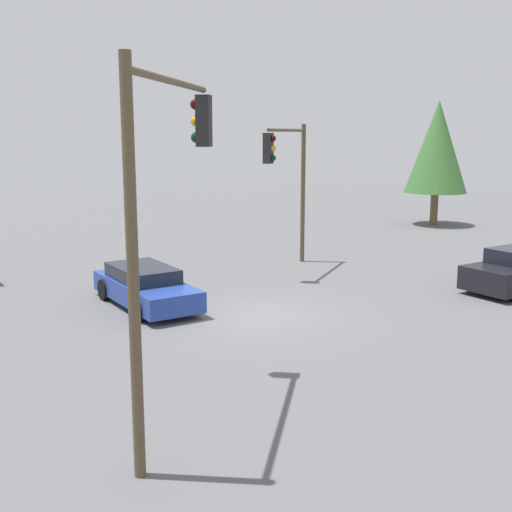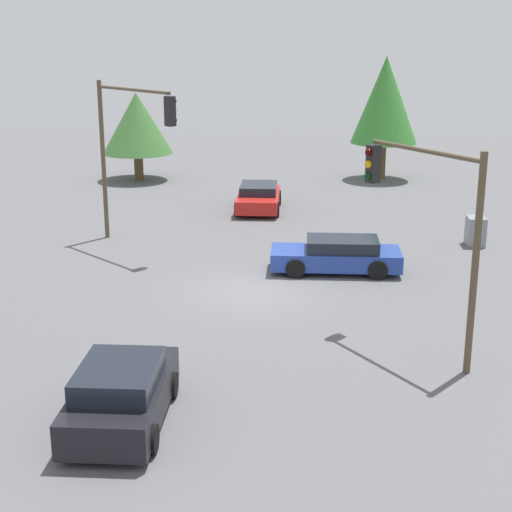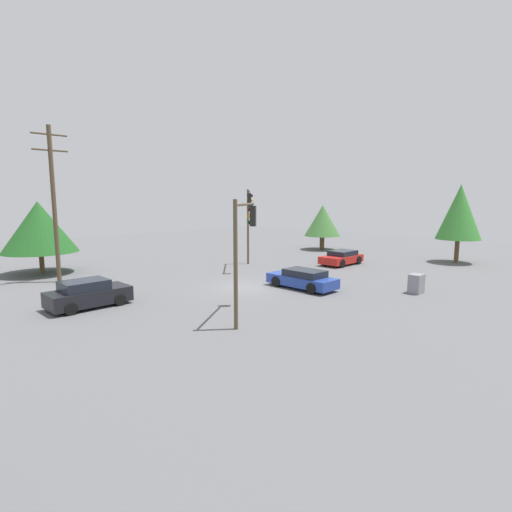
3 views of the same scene
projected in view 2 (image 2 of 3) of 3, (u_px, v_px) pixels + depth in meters
ground_plane at (254, 291)px, 25.83m from camera, size 80.00×80.00×0.00m
sedan_blue at (337, 255)px, 27.69m from camera, size 1.88×4.56×1.22m
sedan_dark at (121, 394)px, 17.08m from camera, size 4.06×2.00×1.45m
sedan_red at (259, 197)px, 36.97m from camera, size 4.07×2.04×1.21m
traffic_signal_main at (428, 209)px, 20.08m from camera, size 3.56×2.62×5.60m
traffic_signal_cross at (128, 135)px, 29.87m from camera, size 3.29×3.60×6.36m
electrical_cabinet at (476, 231)px, 31.03m from camera, size 0.88×0.69×1.15m
tree_left at (385, 100)px, 43.23m from camera, size 3.70×3.70×6.82m
tree_corner at (137, 123)px, 43.44m from camera, size 3.91×3.91×4.87m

